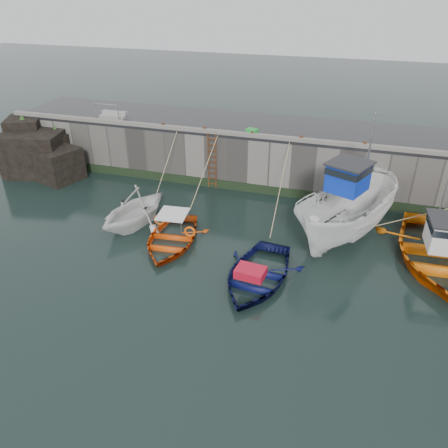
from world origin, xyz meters
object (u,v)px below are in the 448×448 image
(boat_far_orange, at_px, (437,252))
(boat_near_blue, at_px, (171,242))
(boat_far_white, at_px, (348,214))
(fish_crate, at_px, (252,132))
(bollard_c, at_px, (252,134))
(bollard_b, at_px, (205,129))
(bollard_d, at_px, (301,138))
(bollard_e, at_px, (365,144))
(boat_near_white, at_px, (136,224))
(bollard_a, at_px, (163,125))
(boat_near_navy, at_px, (257,279))
(ladder, at_px, (212,162))

(boat_far_orange, bearing_deg, boat_near_blue, -174.01)
(boat_far_white, height_order, fish_crate, boat_far_white)
(boat_far_orange, bearing_deg, boat_far_white, 162.75)
(boat_near_blue, height_order, bollard_c, bollard_c)
(bollard_b, bearing_deg, boat_far_white, -24.75)
(bollard_d, bearing_deg, bollard_e, 0.00)
(boat_near_white, bearing_deg, bollard_a, 111.83)
(boat_near_navy, relative_size, fish_crate, 8.12)
(fish_crate, height_order, bollard_c, fish_crate)
(bollard_a, bearing_deg, fish_crate, 2.71)
(bollard_d, distance_m, bollard_e, 3.20)
(ladder, height_order, bollard_a, bollard_a)
(boat_near_navy, bearing_deg, fish_crate, 111.62)
(boat_near_white, relative_size, bollard_d, 15.26)
(ladder, bearing_deg, bollard_b, 146.14)
(boat_near_white, xyz_separation_m, boat_far_white, (9.92, 1.76, 1.23))
(boat_far_orange, bearing_deg, bollard_a, 158.47)
(boat_near_white, bearing_deg, boat_far_white, 24.19)
(boat_far_orange, distance_m, bollard_e, 6.52)
(boat_near_white, distance_m, bollard_a, 6.48)
(bollard_b, bearing_deg, bollard_c, 0.00)
(boat_near_white, height_order, boat_near_blue, boat_near_white)
(ladder, bearing_deg, boat_far_white, -24.10)
(ladder, distance_m, boat_near_white, 5.88)
(boat_far_orange, bearing_deg, bollard_d, 141.39)
(boat_near_white, height_order, bollard_b, bollard_b)
(boat_near_blue, height_order, bollard_e, bollard_e)
(ladder, height_order, boat_near_navy, ladder)
(ladder, bearing_deg, bollard_d, 4.00)
(bollard_a, distance_m, bollard_e, 11.00)
(bollard_b, bearing_deg, boat_near_blue, -84.84)
(boat_far_white, height_order, bollard_d, boat_far_white)
(boat_near_navy, xyz_separation_m, bollard_e, (3.50, 8.21, 3.30))
(bollard_a, relative_size, bollard_c, 1.00)
(ladder, relative_size, boat_near_blue, 0.71)
(boat_near_blue, bearing_deg, ladder, 84.71)
(boat_near_white, bearing_deg, boat_far_orange, 17.57)
(boat_far_white, distance_m, bollard_d, 5.16)
(boat_near_blue, height_order, bollard_a, bollard_a)
(boat_near_white, distance_m, boat_far_white, 10.15)
(bollard_c, relative_size, bollard_e, 1.00)
(boat_far_orange, bearing_deg, ladder, 155.65)
(boat_far_white, relative_size, bollard_b, 29.08)
(bollard_a, relative_size, bollard_b, 1.00)
(bollard_a, bearing_deg, bollard_c, 0.00)
(boat_far_orange, xyz_separation_m, bollard_d, (-6.70, 4.70, 2.85))
(fish_crate, bearing_deg, boat_near_white, -110.52)
(boat_near_blue, distance_m, bollard_b, 7.42)
(bollard_c, xyz_separation_m, bollard_e, (5.80, 0.00, 0.00))
(bollard_a, height_order, bollard_b, same)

